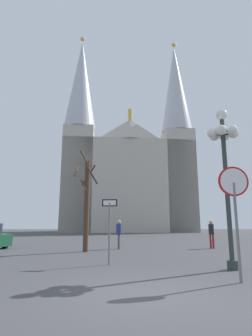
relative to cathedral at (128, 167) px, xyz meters
The scene contains 8 objects.
ground_plane 41.62m from the cathedral, 92.21° to the right, with size 120.00×120.00×0.00m, color #424244.
cathedral is the anchor object (origin of this frame).
stop_sign 39.96m from the cathedral, 88.27° to the right, with size 0.85×0.08×3.11m.
one_way_arrow_sign 37.08m from the cathedral, 93.78° to the right, with size 0.59×0.14×2.44m.
street_lamp 37.70m from the cathedral, 87.22° to the right, with size 1.16×1.05×5.71m.
bare_tree 32.40m from the cathedral, 96.91° to the right, with size 1.33×1.31×5.63m.
pedestrian_walking 31.37m from the cathedral, 93.71° to the right, with size 0.32×0.32×1.69m.
pedestrian_standing 31.36m from the cathedral, 82.69° to the right, with size 0.32×0.32×1.69m.
Camera 1 is at (-0.59, -6.28, 1.55)m, focal length 28.96 mm.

